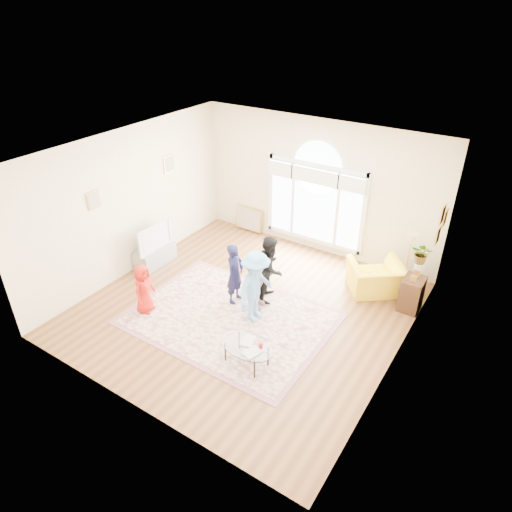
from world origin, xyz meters
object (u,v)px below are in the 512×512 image
Objects in this scene: tv_console at (155,255)px; television at (153,236)px; armchair at (375,278)px; coffee_table at (247,346)px; area_rug at (230,318)px.

tv_console is 0.52m from television.
television is 1.02× the size of armchair.
armchair is (4.71, 1.68, -0.39)m from television.
television reaches higher than tv_console.
television is 1.01× the size of coffee_table.
tv_console is (-2.69, 0.76, 0.20)m from area_rug.
tv_console reaches higher than area_rug.
tv_console is at bearing 164.26° from area_rug.
television is (0.01, -0.00, 0.52)m from tv_console.
coffee_table reaches higher than tv_console.
area_rug is at bearing -15.79° from television.
coffee_table is at bearing 33.76° from armchair.
area_rug is 2.80m from tv_console.
area_rug is 3.39× the size of armchair.
coffee_table reaches higher than area_rug.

